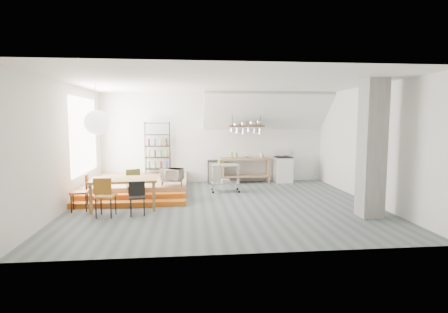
{
  "coord_description": "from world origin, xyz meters",
  "views": [
    {
      "loc": [
        -0.91,
        -9.16,
        2.26
      ],
      "look_at": [
        0.1,
        0.8,
        1.21
      ],
      "focal_mm": 28.0,
      "sensor_mm": 36.0,
      "label": 1
    }
  ],
  "objects": [
    {
      "name": "mini_fridge",
      "position": [
        0.0,
        3.2,
        0.41
      ],
      "size": [
        0.48,
        0.48,
        0.82
      ],
      "primitive_type": "cube",
      "color": "black",
      "rests_on": "ground"
    },
    {
      "name": "platform",
      "position": [
        -2.5,
        2.0,
        0.2
      ],
      "size": [
        3.0,
        3.0,
        0.4
      ],
      "primitive_type": "cube",
      "color": "#A47752",
      "rests_on": "ground"
    },
    {
      "name": "window_pane",
      "position": [
        -3.98,
        1.5,
        1.8
      ],
      "size": [
        0.02,
        2.5,
        2.2
      ],
      "primitive_type": "cube",
      "color": "white",
      "rests_on": "wall_left"
    },
    {
      "name": "microwave_shelf",
      "position": [
        -1.4,
        0.75,
        0.55
      ],
      "size": [
        0.6,
        0.4,
        0.16
      ],
      "color": "#A47752",
      "rests_on": "platform"
    },
    {
      "name": "ceiling",
      "position": [
        0.0,
        0.0,
        3.2
      ],
      "size": [
        8.0,
        7.0,
        0.02
      ],
      "primitive_type": "cube",
      "color": "white",
      "rests_on": "wall_back"
    },
    {
      "name": "rolling_cart",
      "position": [
        0.23,
        1.65,
        0.56
      ],
      "size": [
        0.89,
        0.51,
        0.87
      ],
      "rotation": [
        0.0,
        0.0,
        -0.02
      ],
      "color": "silver",
      "rests_on": "ground"
    },
    {
      "name": "chair_mustard",
      "position": [
        -2.87,
        -0.98,
        0.57
      ],
      "size": [
        0.47,
        0.47,
        0.95
      ],
      "rotation": [
        0.0,
        0.0,
        3.04
      ],
      "color": "#9D601B",
      "rests_on": "ground"
    },
    {
      "name": "wall_right",
      "position": [
        4.0,
        0.0,
        1.6
      ],
      "size": [
        0.04,
        7.0,
        3.2
      ],
      "primitive_type": "cube",
      "color": "silver",
      "rests_on": "ground"
    },
    {
      "name": "chair_red",
      "position": [
        -3.57,
        -0.28,
        0.55
      ],
      "size": [
        0.49,
        0.49,
        0.93
      ],
      "rotation": [
        0.0,
        0.0,
        -1.4
      ],
      "color": "#BA491A",
      "rests_on": "ground"
    },
    {
      "name": "chair_olive",
      "position": [
        -2.44,
        0.56,
        0.54
      ],
      "size": [
        0.51,
        0.51,
        0.9
      ],
      "rotation": [
        0.0,
        0.0,
        0.27
      ],
      "color": "#525A2A",
      "rests_on": "ground"
    },
    {
      "name": "wall_back",
      "position": [
        0.0,
        3.5,
        1.6
      ],
      "size": [
        8.0,
        0.04,
        3.2
      ],
      "primitive_type": "cube",
      "color": "silver",
      "rests_on": "ground"
    },
    {
      "name": "floor",
      "position": [
        0.0,
        0.0,
        0.0
      ],
      "size": [
        8.0,
        8.0,
        0.0
      ],
      "primitive_type": "plane",
      "color": "#515B5E",
      "rests_on": "ground"
    },
    {
      "name": "concrete_column",
      "position": [
        3.3,
        -1.5,
        1.6
      ],
      "size": [
        0.5,
        0.5,
        3.2
      ],
      "primitive_type": "cube",
      "color": "slate",
      "rests_on": "ground"
    },
    {
      "name": "kitchen_counter",
      "position": [
        1.1,
        3.15,
        0.63
      ],
      "size": [
        1.8,
        0.6,
        0.91
      ],
      "color": "#A47752",
      "rests_on": "ground"
    },
    {
      "name": "wire_shelving",
      "position": [
        -2.0,
        3.2,
        1.33
      ],
      "size": [
        0.88,
        0.38,
        1.8
      ],
      "color": "black",
      "rests_on": "platform"
    },
    {
      "name": "microwave",
      "position": [
        -1.4,
        0.75,
        0.73
      ],
      "size": [
        0.69,
        0.57,
        0.32
      ],
      "primitive_type": "imported",
      "rotation": [
        0.0,
        0.0,
        -0.35
      ],
      "color": "beige",
      "rests_on": "microwave_shelf"
    },
    {
      "name": "pot_rack",
      "position": [
        1.13,
        2.92,
        1.98
      ],
      "size": [
        1.2,
        0.5,
        1.43
      ],
      "color": "#412C1A",
      "rests_on": "ceiling"
    },
    {
      "name": "bowl",
      "position": [
        1.13,
        3.1,
        0.93
      ],
      "size": [
        0.25,
        0.25,
        0.05
      ],
      "primitive_type": "imported",
      "rotation": [
        0.0,
        0.0,
        0.34
      ],
      "color": "silver",
      "rests_on": "kitchen_counter"
    },
    {
      "name": "paper_lantern",
      "position": [
        -3.16,
        -0.25,
        2.2
      ],
      "size": [
        0.6,
        0.6,
        0.6
      ],
      "primitive_type": "sphere",
      "color": "white",
      "rests_on": "ceiling"
    },
    {
      "name": "chair_black",
      "position": [
        -2.14,
        -0.9,
        0.5
      ],
      "size": [
        0.43,
        0.43,
        0.84
      ],
      "rotation": [
        0.0,
        0.0,
        3.27
      ],
      "color": "black",
      "rests_on": "ground"
    },
    {
      "name": "step_upper",
      "position": [
        -2.5,
        0.4,
        0.13
      ],
      "size": [
        3.0,
        0.35,
        0.27
      ],
      "primitive_type": "cube",
      "color": "#C15E16",
      "rests_on": "ground"
    },
    {
      "name": "stove",
      "position": [
        2.5,
        3.16,
        0.48
      ],
      "size": [
        0.6,
        0.6,
        1.18
      ],
      "color": "white",
      "rests_on": "ground"
    },
    {
      "name": "step_lower",
      "position": [
        -2.5,
        0.05,
        0.07
      ],
      "size": [
        3.0,
        0.35,
        0.13
      ],
      "primitive_type": "cube",
      "color": "#C15E16",
      "rests_on": "ground"
    },
    {
      "name": "wall_left",
      "position": [
        -4.0,
        0.0,
        1.6
      ],
      "size": [
        0.04,
        7.0,
        3.2
      ],
      "primitive_type": "cube",
      "color": "silver",
      "rests_on": "ground"
    },
    {
      "name": "slope_ceiling",
      "position": [
        1.8,
        2.9,
        2.55
      ],
      "size": [
        4.4,
        1.44,
        1.32
      ],
      "primitive_type": "cube",
      "rotation": [
        -0.73,
        0.0,
        0.0
      ],
      "color": "white",
      "rests_on": "wall_back"
    },
    {
      "name": "dining_table",
      "position": [
        -2.56,
        -0.2,
        0.7
      ],
      "size": [
        1.72,
        1.07,
        0.78
      ],
      "rotation": [
        0.0,
        0.0,
        0.09
      ],
      "color": "olive",
      "rests_on": "ground"
    }
  ]
}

